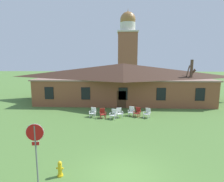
{
  "coord_description": "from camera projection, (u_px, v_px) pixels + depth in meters",
  "views": [
    {
      "loc": [
        -0.17,
        -8.39,
        5.56
      ],
      "look_at": [
        -1.05,
        8.33,
        2.9
      ],
      "focal_mm": 29.63,
      "sensor_mm": 36.0,
      "label": 1
    }
  ],
  "objects": [
    {
      "name": "fire_hydrant",
      "position": [
        60.0,
        169.0,
        9.02
      ],
      "size": [
        0.36,
        0.28,
        0.79
      ],
      "color": "gold",
      "rests_on": "ground"
    },
    {
      "name": "brick_building",
      "position": [
        123.0,
        81.0,
        26.97
      ],
      "size": [
        23.55,
        10.4,
        5.33
      ],
      "color": "brown",
      "rests_on": "ground"
    },
    {
      "name": "dome_tower",
      "position": [
        127.0,
        50.0,
        47.54
      ],
      "size": [
        5.18,
        5.18,
        18.82
      ],
      "color": "#93563D",
      "rests_on": "ground"
    },
    {
      "name": "lawn_chair_right_end",
      "position": [
        131.0,
        111.0,
        19.23
      ],
      "size": [
        0.74,
        0.78,
        0.96
      ],
      "color": "white",
      "rests_on": "ground"
    },
    {
      "name": "lawn_chair_by_porch",
      "position": [
        93.0,
        112.0,
        18.83
      ],
      "size": [
        0.72,
        0.77,
        0.96
      ],
      "color": "white",
      "rests_on": "ground"
    },
    {
      "name": "bare_tree_beside_building",
      "position": [
        191.0,
        81.0,
        23.98
      ],
      "size": [
        1.49,
        1.08,
        5.83
      ],
      "color": "brown",
      "rests_on": "ground"
    },
    {
      "name": "lawn_chair_under_eave",
      "position": [
        147.0,
        113.0,
        18.56
      ],
      "size": [
        0.84,
        0.87,
        0.96
      ],
      "color": "white",
      "rests_on": "ground"
    },
    {
      "name": "lawn_chair_left_end",
      "position": [
        114.0,
        114.0,
        18.16
      ],
      "size": [
        0.75,
        0.8,
        0.96
      ],
      "color": "white",
      "rests_on": "ground"
    },
    {
      "name": "ground_plane",
      "position": [
        124.0,
        175.0,
        9.14
      ],
      "size": [
        200.0,
        200.0,
        0.0
      ],
      "primitive_type": "plane",
      "color": "#517A38"
    },
    {
      "name": "lawn_chair_middle",
      "position": [
        119.0,
        112.0,
        18.68
      ],
      "size": [
        0.75,
        0.81,
        0.96
      ],
      "color": "white",
      "rests_on": "ground"
    },
    {
      "name": "stop_sign",
      "position": [
        35.0,
        142.0,
        8.25
      ],
      "size": [
        0.8,
        0.13,
        2.86
      ],
      "color": "slate",
      "rests_on": "ground"
    },
    {
      "name": "lawn_chair_far_side",
      "position": [
        137.0,
        112.0,
        18.87
      ],
      "size": [
        0.84,
        0.87,
        0.96
      ],
      "color": "maroon",
      "rests_on": "ground"
    },
    {
      "name": "lawn_chair_near_door",
      "position": [
        103.0,
        113.0,
        18.47
      ],
      "size": [
        0.75,
        0.8,
        0.96
      ],
      "color": "maroon",
      "rests_on": "ground"
    }
  ]
}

